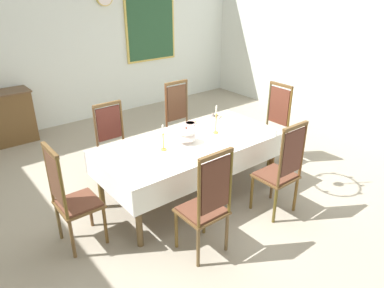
# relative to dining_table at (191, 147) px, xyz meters

# --- Properties ---
(ground) EXTENTS (7.53, 6.88, 0.04)m
(ground) POSITION_rel_dining_table_xyz_m (0.00, 0.11, -0.72)
(ground) COLOR gray
(back_wall) EXTENTS (7.53, 0.08, 3.21)m
(back_wall) POSITION_rel_dining_table_xyz_m (0.00, 3.59, 0.91)
(back_wall) COLOR silver
(back_wall) RESTS_ON ground
(right_wall) EXTENTS (0.08, 6.88, 3.21)m
(right_wall) POSITION_rel_dining_table_xyz_m (3.81, 0.11, 0.91)
(right_wall) COLOR silver
(right_wall) RESTS_ON ground
(dining_table) EXTENTS (2.29, 1.10, 0.77)m
(dining_table) POSITION_rel_dining_table_xyz_m (0.00, 0.00, 0.00)
(dining_table) COLOR brown
(dining_table) RESTS_ON ground
(tablecloth) EXTENTS (2.31, 1.12, 0.31)m
(tablecloth) POSITION_rel_dining_table_xyz_m (0.00, 0.00, 0.01)
(tablecloth) COLOR white
(tablecloth) RESTS_ON dining_table
(chair_south_a) EXTENTS (0.44, 0.42, 1.20)m
(chair_south_a) POSITION_rel_dining_table_xyz_m (-0.57, -0.96, -0.10)
(chair_south_a) COLOR brown
(chair_south_a) RESTS_ON ground
(chair_north_a) EXTENTS (0.44, 0.42, 1.11)m
(chair_north_a) POSITION_rel_dining_table_xyz_m (-0.57, 0.96, -0.13)
(chair_north_a) COLOR brown
(chair_north_a) RESTS_ON ground
(chair_south_b) EXTENTS (0.44, 0.42, 1.18)m
(chair_south_b) POSITION_rel_dining_table_xyz_m (0.57, -0.96, -0.10)
(chair_south_b) COLOR brown
(chair_south_b) RESTS_ON ground
(chair_north_b) EXTENTS (0.44, 0.42, 1.21)m
(chair_north_b) POSITION_rel_dining_table_xyz_m (0.57, 0.96, -0.09)
(chair_north_b) COLOR brown
(chair_north_b) RESTS_ON ground
(chair_head_west) EXTENTS (0.42, 0.44, 1.17)m
(chair_head_west) POSITION_rel_dining_table_xyz_m (-1.56, 0.00, -0.11)
(chair_head_west) COLOR brown
(chair_head_west) RESTS_ON ground
(chair_head_east) EXTENTS (0.42, 0.44, 1.22)m
(chair_head_east) POSITION_rel_dining_table_xyz_m (1.56, 0.00, -0.09)
(chair_head_east) COLOR brown
(chair_head_east) RESTS_ON ground
(soup_tureen) EXTENTS (0.25, 0.25, 0.21)m
(soup_tureen) POSITION_rel_dining_table_xyz_m (-0.07, 0.00, 0.18)
(soup_tureen) COLOR white
(soup_tureen) RESTS_ON tablecloth
(candlestick_west) EXTENTS (0.07, 0.07, 0.32)m
(candlestick_west) POSITION_rel_dining_table_xyz_m (-0.41, -0.00, 0.20)
(candlestick_west) COLOR gold
(candlestick_west) RESTS_ON tablecloth
(candlestick_east) EXTENTS (0.07, 0.07, 0.37)m
(candlestick_east) POSITION_rel_dining_table_xyz_m (0.41, 0.00, 0.23)
(candlestick_east) COLOR gold
(candlestick_east) RESTS_ON tablecloth
(bowl_near_left) EXTENTS (0.16, 0.16, 0.03)m
(bowl_near_left) POSITION_rel_dining_table_xyz_m (0.79, 0.43, 0.09)
(bowl_near_left) COLOR white
(bowl_near_left) RESTS_ON tablecloth
(bowl_near_right) EXTENTS (0.15, 0.15, 0.03)m
(bowl_near_right) POSITION_rel_dining_table_xyz_m (0.34, 0.44, 0.09)
(bowl_near_right) COLOR white
(bowl_near_right) RESTS_ON tablecloth
(spoon_primary) EXTENTS (0.06, 0.17, 0.01)m
(spoon_primary) POSITION_rel_dining_table_xyz_m (0.90, 0.46, 0.08)
(spoon_primary) COLOR gold
(spoon_primary) RESTS_ON tablecloth
(spoon_secondary) EXTENTS (0.06, 0.17, 0.01)m
(spoon_secondary) POSITION_rel_dining_table_xyz_m (0.45, 0.47, 0.08)
(spoon_secondary) COLOR gold
(spoon_secondary) RESTS_ON tablecloth
(framed_painting) EXTENTS (1.18, 0.05, 1.52)m
(framed_painting) POSITION_rel_dining_table_xyz_m (1.71, 3.52, 1.05)
(framed_painting) COLOR #D1B251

